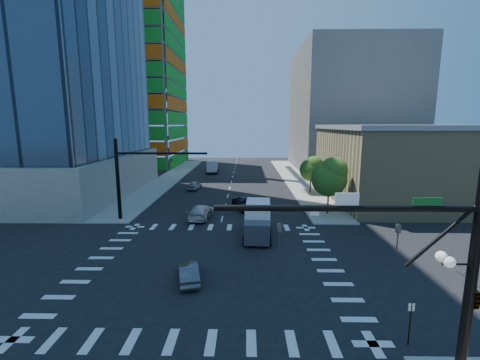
{
  "coord_description": "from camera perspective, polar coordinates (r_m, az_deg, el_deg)",
  "views": [
    {
      "loc": [
        2.7,
        -23.27,
        10.68
      ],
      "look_at": [
        2.13,
        8.0,
        5.23
      ],
      "focal_mm": 24.0,
      "sensor_mm": 36.0,
      "label": 1
    }
  ],
  "objects": [
    {
      "name": "car_sb_mid",
      "position": [
        53.63,
        -8.09,
        -0.93
      ],
      "size": [
        2.25,
        4.37,
        1.42
      ],
      "primitive_type": "imported",
      "rotation": [
        0.0,
        0.0,
        3.0
      ],
      "color": "#94979B",
      "rests_on": "ground"
    },
    {
      "name": "road_markings",
      "position": [
        25.75,
        -5.25,
        -14.65
      ],
      "size": [
        20.0,
        20.0,
        0.01
      ],
      "primitive_type": "cube",
      "color": "silver",
      "rests_on": "ground"
    },
    {
      "name": "signal_mast_nw",
      "position": [
        37.38,
        -18.84,
        1.38
      ],
      "size": [
        10.2,
        0.4,
        9.0
      ],
      "color": "black",
      "rests_on": "sidewalk_nw"
    },
    {
      "name": "tree_north",
      "position": [
        50.67,
        12.68,
        2.05
      ],
      "size": [
        3.54,
        3.52,
        5.78
      ],
      "color": "#382316",
      "rests_on": "sidewalk_ne"
    },
    {
      "name": "construction_building",
      "position": [
        91.44,
        -19.2,
        18.12
      ],
      "size": [
        25.16,
        34.5,
        70.6
      ],
      "color": "gray",
      "rests_on": "ground"
    },
    {
      "name": "tree_south",
      "position": [
        38.94,
        15.79,
        0.65
      ],
      "size": [
        4.16,
        4.16,
        6.82
      ],
      "color": "#382316",
      "rests_on": "sidewalk_ne"
    },
    {
      "name": "car_nb_far",
      "position": [
        40.58,
        1.24,
        -4.27
      ],
      "size": [
        4.28,
        6.0,
        1.52
      ],
      "primitive_type": "imported",
      "rotation": [
        0.0,
        0.0,
        0.36
      ],
      "color": "black",
      "rests_on": "ground"
    },
    {
      "name": "bg_building_ne",
      "position": [
        82.03,
        18.67,
        11.69
      ],
      "size": [
        24.0,
        30.0,
        28.0
      ],
      "primitive_type": "cube",
      "color": "slate",
      "rests_on": "ground"
    },
    {
      "name": "sidewalk_nw",
      "position": [
        65.93,
        -12.31,
        0.4
      ],
      "size": [
        5.0,
        60.0,
        0.15
      ],
      "primitive_type": "cube",
      "color": "gray",
      "rests_on": "ground"
    },
    {
      "name": "sidewalk_ne",
      "position": [
        64.9,
        9.7,
        0.33
      ],
      "size": [
        5.0,
        60.0,
        0.15
      ],
      "primitive_type": "cube",
      "color": "gray",
      "rests_on": "ground"
    },
    {
      "name": "no_parking_sign",
      "position": [
        18.82,
        28.03,
        -20.97
      ],
      "size": [
        0.3,
        0.06,
        2.2
      ],
      "color": "black",
      "rests_on": "ground"
    },
    {
      "name": "signal_mast_se",
      "position": [
        15.27,
        33.14,
        -13.6
      ],
      "size": [
        10.51,
        2.48,
        9.0
      ],
      "color": "black",
      "rests_on": "sidewalk_se"
    },
    {
      "name": "box_truck_far",
      "position": [
        71.73,
        -4.91,
        2.32
      ],
      "size": [
        2.61,
        5.63,
        2.9
      ],
      "rotation": [
        0.0,
        0.0,
        3.19
      ],
      "color": "black",
      "rests_on": "ground"
    },
    {
      "name": "commercial_building",
      "position": [
        50.75,
        27.13,
        2.72
      ],
      "size": [
        20.5,
        22.5,
        10.6
      ],
      "color": "tan",
      "rests_on": "ground"
    },
    {
      "name": "car_sb_near",
      "position": [
        37.23,
        -6.89,
        -5.61
      ],
      "size": [
        2.85,
        5.61,
        1.56
      ],
      "primitive_type": "imported",
      "rotation": [
        0.0,
        0.0,
        3.02
      ],
      "color": "silver",
      "rests_on": "ground"
    },
    {
      "name": "ground",
      "position": [
        25.75,
        -5.25,
        -14.66
      ],
      "size": [
        160.0,
        160.0,
        0.0
      ],
      "primitive_type": "plane",
      "color": "black",
      "rests_on": "ground"
    },
    {
      "name": "car_sb_cross",
      "position": [
        23.24,
        -9.14,
        -15.91
      ],
      "size": [
        2.15,
        3.92,
        1.23
      ],
      "primitive_type": "imported",
      "rotation": [
        0.0,
        0.0,
        3.38
      ],
      "color": "#525156",
      "rests_on": "ground"
    },
    {
      "name": "box_truck_near",
      "position": [
        30.85,
        3.15,
        -7.68
      ],
      "size": [
        2.86,
        6.07,
        3.12
      ],
      "rotation": [
        0.0,
        0.0,
        -0.06
      ],
      "color": "black",
      "rests_on": "ground"
    }
  ]
}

